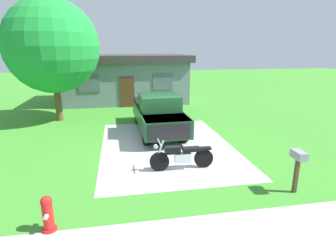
{
  "coord_description": "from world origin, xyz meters",
  "views": [
    {
      "loc": [
        -1.88,
        -10.81,
        4.02
      ],
      "look_at": [
        0.04,
        -0.07,
        0.9
      ],
      "focal_mm": 29.34,
      "sensor_mm": 36.0,
      "label": 1
    }
  ],
  "objects_px": {
    "motorcycle": "(181,156)",
    "fire_hydrant": "(48,214)",
    "mailbox": "(298,161)",
    "pickup_truck": "(158,112)",
    "neighbor_house": "(126,78)",
    "shade_tree": "(52,46)"
  },
  "relations": [
    {
      "from": "motorcycle",
      "to": "fire_hydrant",
      "type": "distance_m",
      "value": 4.57
    },
    {
      "from": "mailbox",
      "to": "pickup_truck",
      "type": "bearing_deg",
      "value": 114.16
    },
    {
      "from": "pickup_truck",
      "to": "mailbox",
      "type": "height_order",
      "value": "pickup_truck"
    },
    {
      "from": "fire_hydrant",
      "to": "pickup_truck",
      "type": "bearing_deg",
      "value": 64.15
    },
    {
      "from": "fire_hydrant",
      "to": "neighbor_house",
      "type": "height_order",
      "value": "neighbor_house"
    },
    {
      "from": "motorcycle",
      "to": "pickup_truck",
      "type": "xyz_separation_m",
      "value": [
        -0.15,
        4.61,
        0.48
      ]
    },
    {
      "from": "fire_hydrant",
      "to": "shade_tree",
      "type": "bearing_deg",
      "value": 99.37
    },
    {
      "from": "fire_hydrant",
      "to": "shade_tree",
      "type": "height_order",
      "value": "shade_tree"
    },
    {
      "from": "mailbox",
      "to": "neighbor_house",
      "type": "xyz_separation_m",
      "value": [
        -4.3,
        15.33,
        0.81
      ]
    },
    {
      "from": "motorcycle",
      "to": "mailbox",
      "type": "bearing_deg",
      "value": -36.37
    },
    {
      "from": "pickup_truck",
      "to": "shade_tree",
      "type": "bearing_deg",
      "value": 149.69
    },
    {
      "from": "motorcycle",
      "to": "fire_hydrant",
      "type": "bearing_deg",
      "value": -143.91
    },
    {
      "from": "pickup_truck",
      "to": "fire_hydrant",
      "type": "xyz_separation_m",
      "value": [
        -3.54,
        -7.3,
        -0.53
      ]
    },
    {
      "from": "motorcycle",
      "to": "shade_tree",
      "type": "height_order",
      "value": "shade_tree"
    },
    {
      "from": "fire_hydrant",
      "to": "mailbox",
      "type": "height_order",
      "value": "mailbox"
    },
    {
      "from": "fire_hydrant",
      "to": "mailbox",
      "type": "xyz_separation_m",
      "value": [
        6.55,
        0.58,
        0.55
      ]
    },
    {
      "from": "mailbox",
      "to": "shade_tree",
      "type": "relative_size",
      "value": 0.19
    },
    {
      "from": "motorcycle",
      "to": "neighbor_house",
      "type": "distance_m",
      "value": 13.36
    },
    {
      "from": "fire_hydrant",
      "to": "neighbor_house",
      "type": "xyz_separation_m",
      "value": [
        2.25,
        15.91,
        1.36
      ]
    },
    {
      "from": "fire_hydrant",
      "to": "mailbox",
      "type": "bearing_deg",
      "value": 5.09
    },
    {
      "from": "shade_tree",
      "to": "neighbor_house",
      "type": "distance_m",
      "value": 7.19
    },
    {
      "from": "motorcycle",
      "to": "mailbox",
      "type": "height_order",
      "value": "mailbox"
    }
  ]
}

